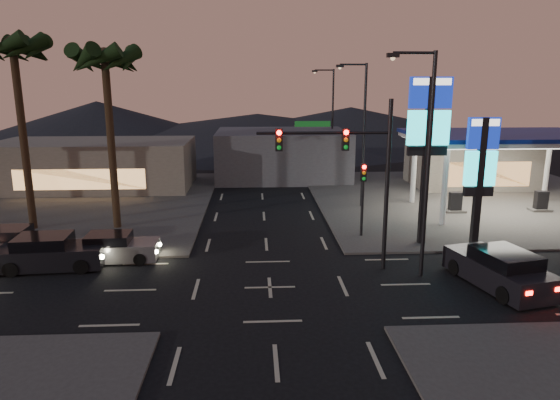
{
  "coord_description": "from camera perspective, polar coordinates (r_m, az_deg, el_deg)",
  "views": [
    {
      "loc": [
        -0.63,
        -20.25,
        8.64
      ],
      "look_at": [
        0.65,
        3.88,
        3.0
      ],
      "focal_mm": 32.0,
      "sensor_mm": 36.0,
      "label": 1
    }
  ],
  "objects": [
    {
      "name": "hill_left",
      "position": [
        84.06,
        -20.1,
        8.51
      ],
      "size": [
        40.0,
        40.0,
        6.0
      ],
      "primitive_type": "cone",
      "color": "black",
      "rests_on": "ground"
    },
    {
      "name": "pedestal_signal",
      "position": [
        28.49,
        9.46,
        1.38
      ],
      "size": [
        0.32,
        0.39,
        4.3
      ],
      "color": "black",
      "rests_on": "ground"
    },
    {
      "name": "corner_lot_ne",
      "position": [
        40.79,
        21.11,
        0.11
      ],
      "size": [
        24.0,
        24.0,
        0.12
      ],
      "primitive_type": "cube",
      "color": "#47443F",
      "rests_on": "ground"
    },
    {
      "name": "gas_station",
      "position": [
        36.46,
        24.29,
        6.39
      ],
      "size": [
        12.2,
        8.2,
        5.47
      ],
      "color": "silver",
      "rests_on": "ground"
    },
    {
      "name": "convenience_store",
      "position": [
        45.75,
        21.1,
        3.92
      ],
      "size": [
        10.0,
        6.0,
        4.0
      ],
      "primitive_type": "cube",
      "color": "#726B5B",
      "rests_on": "ground"
    },
    {
      "name": "corner_lot_nw",
      "position": [
        40.3,
        -25.36,
        -0.44
      ],
      "size": [
        24.0,
        24.0,
        0.12
      ],
      "primitive_type": "cube",
      "color": "#47443F",
      "rests_on": "ground"
    },
    {
      "name": "suv_station",
      "position": [
        23.82,
        23.81,
        -7.27
      ],
      "size": [
        3.24,
        5.44,
        1.71
      ],
      "color": "black",
      "rests_on": "ground"
    },
    {
      "name": "hill_right",
      "position": [
        81.99,
        8.07,
        8.72
      ],
      "size": [
        50.0,
        50.0,
        5.0
      ],
      "primitive_type": "cone",
      "color": "black",
      "rests_on": "ground"
    },
    {
      "name": "pylon_sign_short",
      "position": [
        27.63,
        21.95,
        3.9
      ],
      "size": [
        1.6,
        0.35,
        7.0
      ],
      "color": "black",
      "rests_on": "ground"
    },
    {
      "name": "ground",
      "position": [
        22.03,
        -1.17,
        -9.96
      ],
      "size": [
        140.0,
        140.0,
        0.0
      ],
      "primitive_type": "plane",
      "color": "black",
      "rests_on": "ground"
    },
    {
      "name": "traffic_signal_mast",
      "position": [
        22.92,
        8.06,
        4.44
      ],
      "size": [
        6.1,
        0.39,
        8.0
      ],
      "color": "black",
      "rests_on": "ground"
    },
    {
      "name": "building_far_mid",
      "position": [
        46.77,
        0.23,
        5.23
      ],
      "size": [
        12.0,
        9.0,
        4.4
      ],
      "primitive_type": "cube",
      "color": "#4C4C51",
      "rests_on": "ground"
    },
    {
      "name": "palm_b",
      "position": [
        32.64,
        -28.1,
        13.98
      ],
      "size": [
        4.41,
        4.41,
        11.46
      ],
      "color": "black",
      "rests_on": "ground"
    },
    {
      "name": "streetlight_far",
      "position": [
        48.91,
        5.79,
        9.65
      ],
      "size": [
        2.14,
        0.25,
        10.0
      ],
      "color": "black",
      "rests_on": "ground"
    },
    {
      "name": "car_lane_b_mid",
      "position": [
        29.04,
        -28.4,
        -4.36
      ],
      "size": [
        4.7,
        2.1,
        1.51
      ],
      "color": "black",
      "rests_on": "ground"
    },
    {
      "name": "streetlight_mid",
      "position": [
        35.17,
        9.27,
        8.2
      ],
      "size": [
        2.14,
        0.25,
        10.0
      ],
      "color": "black",
      "rests_on": "ground"
    },
    {
      "name": "hill_center",
      "position": [
        80.53,
        -2.59,
        8.4
      ],
      "size": [
        60.0,
        60.0,
        4.0
      ],
      "primitive_type": "cone",
      "color": "black",
      "rests_on": "ground"
    },
    {
      "name": "streetlight_near",
      "position": [
        22.7,
        16.16,
        5.22
      ],
      "size": [
        2.14,
        0.25,
        10.0
      ],
      "color": "black",
      "rests_on": "ground"
    },
    {
      "name": "building_far_west",
      "position": [
        44.81,
        -20.39,
        3.8
      ],
      "size": [
        16.0,
        8.0,
        4.0
      ],
      "primitive_type": "cube",
      "color": "#726B5B",
      "rests_on": "ground"
    },
    {
      "name": "car_lane_a_front",
      "position": [
        26.35,
        -24.78,
        -5.52
      ],
      "size": [
        5.13,
        2.42,
        1.63
      ],
      "color": "black",
      "rests_on": "ground"
    },
    {
      "name": "car_lane_b_front",
      "position": [
        26.32,
        -18.44,
        -5.23
      ],
      "size": [
        4.36,
        1.95,
        1.4
      ],
      "color": "slate",
      "rests_on": "ground"
    },
    {
      "name": "pylon_sign_tall",
      "position": [
        27.41,
        16.6,
        7.9
      ],
      "size": [
        2.2,
        0.35,
        9.0
      ],
      "color": "black",
      "rests_on": "ground"
    },
    {
      "name": "palm_a",
      "position": [
        30.92,
        -19.32,
        13.89
      ],
      "size": [
        4.41,
        4.41,
        10.86
      ],
      "color": "black",
      "rests_on": "ground"
    }
  ]
}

